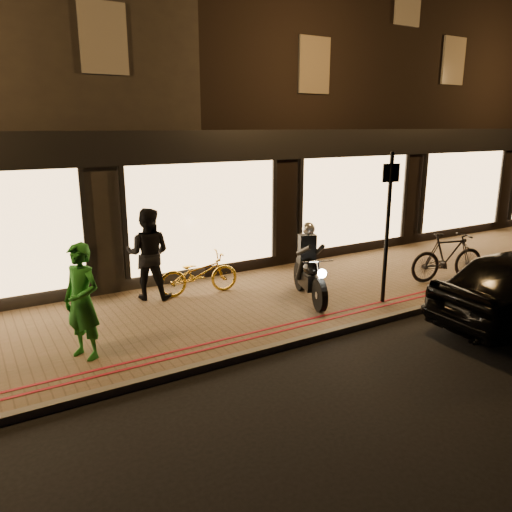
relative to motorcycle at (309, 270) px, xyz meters
The scene contains 11 objects.
ground 2.09m from the motorcycle, 127.65° to the right, with size 90.00×90.00×0.00m, color black.
sidewalk 1.45m from the motorcycle, 159.48° to the left, with size 50.00×4.00×0.12m, color brown.
kerb_stone 2.04m from the motorcycle, 128.57° to the right, with size 50.00×0.14×0.12m, color #59544C.
red_kerb_lines 1.68m from the motorcycle, 140.08° to the right, with size 50.00×0.26×0.01m.
building_row 8.31m from the motorcycle, 99.15° to the left, with size 48.00×10.11×8.50m.
motorcycle is the anchor object (origin of this frame).
sign_post 1.84m from the motorcycle, 36.64° to the right, with size 0.35×0.11×3.00m.
bicycle_gold 2.33m from the motorcycle, 140.73° to the left, with size 0.59×1.69×0.89m, color gold.
bicycle_dark 3.55m from the motorcycle, ahead, with size 0.53×1.88×1.13m, color black.
person_green 4.57m from the motorcycle, behind, with size 0.66×0.43×1.80m, color #1D6E20.
person_dark 3.30m from the motorcycle, 147.55° to the left, with size 0.92×0.71×1.89m, color black.
Camera 1 is at (-4.74, -6.25, 3.59)m, focal length 35.00 mm.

